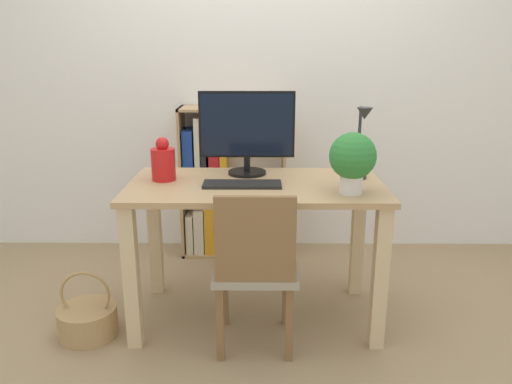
% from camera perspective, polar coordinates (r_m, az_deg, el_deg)
% --- Properties ---
extents(ground_plane, '(10.00, 10.00, 0.00)m').
position_cam_1_polar(ground_plane, '(2.87, -0.01, -13.92)').
color(ground_plane, '#997F5B').
extents(wall_back, '(8.00, 0.05, 2.60)m').
position_cam_1_polar(wall_back, '(3.56, 0.11, 14.03)').
color(wall_back, silver).
rests_on(wall_back, ground_plane).
extents(desk, '(1.31, 0.68, 0.77)m').
position_cam_1_polar(desk, '(2.61, -0.02, -2.15)').
color(desk, tan).
rests_on(desk, ground_plane).
extents(monitor, '(0.52, 0.21, 0.45)m').
position_cam_1_polar(monitor, '(2.71, -1.05, 7.22)').
color(monitor, black).
rests_on(monitor, desk).
extents(keyboard, '(0.39, 0.14, 0.02)m').
position_cam_1_polar(keyboard, '(2.52, -1.59, 0.89)').
color(keyboard, black).
rests_on(keyboard, desk).
extents(vase, '(0.13, 0.13, 0.23)m').
position_cam_1_polar(vase, '(2.65, -10.56, 3.37)').
color(vase, red).
rests_on(vase, desk).
extents(desk_lamp, '(0.10, 0.19, 0.39)m').
position_cam_1_polar(desk_lamp, '(2.61, 11.97, 6.25)').
color(desk_lamp, '#2D2D33').
rests_on(desk_lamp, desk).
extents(potted_plant, '(0.22, 0.22, 0.29)m').
position_cam_1_polar(potted_plant, '(2.39, 10.98, 3.76)').
color(potted_plant, silver).
rests_on(potted_plant, desk).
extents(chair, '(0.40, 0.40, 0.83)m').
position_cam_1_polar(chair, '(2.39, -0.14, -8.37)').
color(chair, '#9E937F').
rests_on(chair, ground_plane).
extents(bookshelf, '(0.72, 0.28, 1.05)m').
position_cam_1_polar(bookshelf, '(3.52, -4.73, 0.95)').
color(bookshelf, tan).
rests_on(bookshelf, ground_plane).
extents(basket, '(0.30, 0.30, 0.36)m').
position_cam_1_polar(basket, '(2.80, -18.69, -13.62)').
color(basket, tan).
rests_on(basket, ground_plane).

